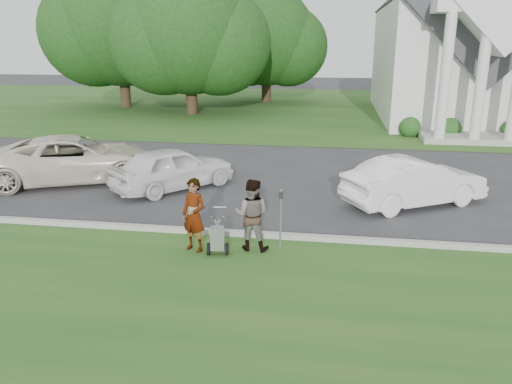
% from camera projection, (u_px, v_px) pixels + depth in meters
% --- Properties ---
extents(ground, '(120.00, 120.00, 0.00)m').
position_uv_depth(ground, '(262.00, 246.00, 11.98)').
color(ground, '#333335').
rests_on(ground, ground).
extents(grass_strip, '(80.00, 7.00, 0.01)m').
position_uv_depth(grass_strip, '(238.00, 310.00, 9.14)').
color(grass_strip, '#20541D').
rests_on(grass_strip, ground).
extents(church_lawn, '(80.00, 30.00, 0.01)m').
position_uv_depth(church_lawn, '(313.00, 107.00, 37.51)').
color(church_lawn, '#20541D').
rests_on(church_lawn, ground).
extents(curb, '(80.00, 0.18, 0.15)m').
position_uv_depth(curb, '(265.00, 235.00, 12.47)').
color(curb, '#9E9E93').
rests_on(curb, ground).
extents(church, '(9.19, 19.00, 24.10)m').
position_uv_depth(church, '(460.00, 21.00, 30.78)').
color(church, white).
rests_on(church, ground).
extents(tree_left, '(10.63, 8.40, 9.71)m').
position_uv_depth(tree_left, '(189.00, 35.00, 32.49)').
color(tree_left, '#332316').
rests_on(tree_left, ground).
extents(tree_far, '(11.64, 9.20, 10.73)m').
position_uv_depth(tree_far, '(120.00, 28.00, 36.05)').
color(tree_far, '#332316').
rests_on(tree_far, ground).
extents(tree_back, '(9.61, 7.60, 8.89)m').
position_uv_depth(tree_back, '(266.00, 42.00, 39.57)').
color(tree_back, '#332316').
rests_on(tree_back, ground).
extents(striping_cart, '(0.55, 1.02, 0.90)m').
position_uv_depth(striping_cart, '(218.00, 239.00, 11.41)').
color(striping_cart, black).
rests_on(striping_cart, ground).
extents(person_left, '(0.75, 0.63, 1.73)m').
position_uv_depth(person_left, '(194.00, 216.00, 11.49)').
color(person_left, '#999999').
rests_on(person_left, ground).
extents(person_right, '(0.87, 0.69, 1.70)m').
position_uv_depth(person_right, '(252.00, 215.00, 11.57)').
color(person_right, '#999999').
rests_on(person_right, ground).
extents(parking_meter_near, '(0.10, 0.09, 1.45)m').
position_uv_depth(parking_meter_near, '(281.00, 212.00, 11.60)').
color(parking_meter_near, '#9A9DA2').
rests_on(parking_meter_near, ground).
extents(car_a, '(6.36, 4.81, 1.61)m').
position_uv_depth(car_a, '(74.00, 159.00, 17.36)').
color(car_a, beige).
rests_on(car_a, ground).
extents(car_b, '(4.01, 4.26, 1.42)m').
position_uv_depth(car_b, '(173.00, 168.00, 16.49)').
color(car_b, white).
rests_on(car_b, ground).
extents(car_d, '(4.53, 3.54, 1.44)m').
position_uv_depth(car_d, '(414.00, 182.00, 14.83)').
color(car_d, white).
rests_on(car_d, ground).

